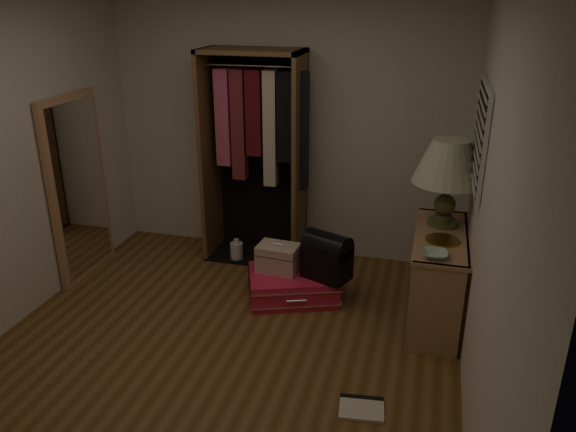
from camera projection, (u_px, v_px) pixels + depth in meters
The scene contains 13 objects.
ground at pixel (216, 358), 4.15m from camera, with size 4.00×4.00×0.00m, color brown.
room_walls at pixel (218, 162), 3.61m from camera, with size 3.52×4.02×2.60m.
console_bookshelf at pixel (437, 273), 4.55m from camera, with size 0.42×1.12×0.75m.
open_wardrobe at pixel (258, 141), 5.34m from camera, with size 1.01×0.50×2.05m.
floor_mirror at pixel (78, 188), 5.14m from camera, with size 0.06×0.80×1.70m.
pink_suitcase at pixel (293, 285), 4.95m from camera, with size 0.92×0.80×0.24m.
train_case at pixel (278, 258), 4.90m from camera, with size 0.38×0.28×0.26m.
black_bag at pixel (327, 255), 4.75m from camera, with size 0.45×0.38×0.42m.
table_lamp at pixel (449, 164), 4.39m from camera, with size 0.73×0.73×0.71m.
brass_tray at pixel (442, 240), 4.28m from camera, with size 0.29×0.29×0.01m.
ceramic_bowl at pixel (435, 254), 4.02m from camera, with size 0.19×0.19×0.05m, color #A9CBB1.
white_jug at pixel (237, 251), 5.65m from camera, with size 0.16×0.16×0.23m.
floor_book at pixel (362, 407), 3.65m from camera, with size 0.31×0.26×0.03m.
Camera 1 is at (1.41, -3.20, 2.52)m, focal length 35.00 mm.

